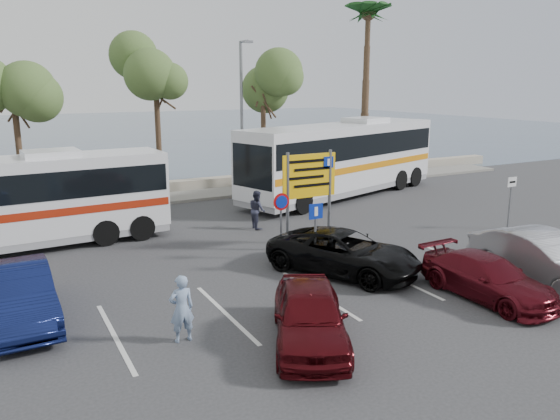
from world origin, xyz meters
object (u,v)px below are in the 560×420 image
car_blue (18,295)px  car_maroon (487,278)px  suv_black (344,252)px  pedestrian_near (182,309)px  pedestrian_far (257,210)px  street_lamp_right (242,110)px  car_silver_b (544,259)px  coach_bus_right (342,161)px  car_red (310,315)px  coach_bus_left (4,207)px  direction_sign (309,183)px

car_blue → car_maroon: bearing=-22.4°
car_maroon → suv_black: size_ratio=0.84×
pedestrian_near → pedestrian_far: size_ratio=1.02×
street_lamp_right → suv_black: (-2.50, -13.35, -3.91)m
car_silver_b → pedestrian_far: 11.11m
suv_black → pedestrian_near: 6.49m
street_lamp_right → suv_black: size_ratio=1.62×
coach_bus_right → car_red: (-10.50, -14.00, -1.22)m
suv_black → pedestrian_near: pedestrian_near is taller
coach_bus_left → coach_bus_right: bearing=9.1°
direction_sign → suv_black: bearing=-99.4°
coach_bus_right → pedestrian_far: size_ratio=8.33×
street_lamp_right → pedestrian_far: 8.37m
direction_sign → car_blue: 10.34m
coach_bus_left → coach_bus_right: 16.67m
direction_sign → car_silver_b: (4.30, -6.70, -1.64)m
car_blue → car_maroon: car_blue is taller
coach_bus_left → car_blue: bearing=-89.9°
car_red → coach_bus_right: bearing=80.1°
car_blue → car_red: size_ratio=1.10×
coach_bus_left → pedestrian_far: size_ratio=7.19×
pedestrian_far → car_red: bearing=165.0°
street_lamp_right → pedestrian_near: 18.15m
coach_bus_right → car_blue: (-16.45, -9.53, -1.17)m
coach_bus_right → car_maroon: 14.79m
car_blue → coach_bus_right: bearing=28.3°
car_maroon → suv_black: suv_black is taller
street_lamp_right → car_blue: bearing=-133.6°
pedestrian_far → car_silver_b: bearing=-150.1°
pedestrian_near → pedestrian_far: bearing=-126.7°
direction_sign → coach_bus_right: size_ratio=0.27×
coach_bus_left → pedestrian_near: 10.46m
coach_bus_left → car_blue: size_ratio=2.57×
car_blue → pedestrian_far: (9.41, 5.53, 0.06)m
coach_bus_left → car_red: size_ratio=2.82×
car_blue → car_red: (5.95, -4.47, -0.04)m
car_maroon → car_silver_b: (2.40, 0.00, 0.19)m
car_red → pedestrian_far: pedestrian_far is taller
street_lamp_right → car_blue: size_ratio=1.77×
pedestrian_near → car_maroon: bearing=168.9°
street_lamp_right → direction_sign: 10.73m
coach_bus_right → car_red: coach_bus_right is taller
coach_bus_right → pedestrian_far: 8.17m
car_blue → suv_black: 9.48m
car_blue → coach_bus_left: bearing=88.3°
pedestrian_near → car_blue: bearing=-42.7°
car_blue → car_silver_b: 14.93m
car_blue → pedestrian_near: size_ratio=2.74×
car_blue → car_maroon: size_ratio=1.08×
pedestrian_near → street_lamp_right: bearing=-120.1°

